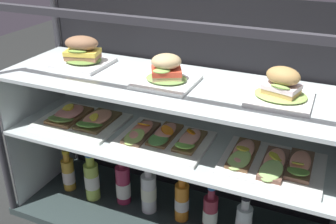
{
  "coord_description": "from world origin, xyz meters",
  "views": [
    {
      "loc": [
        0.53,
        -1.2,
        1.17
      ],
      "look_at": [
        0.0,
        0.0,
        0.53
      ],
      "focal_mm": 41.98,
      "sensor_mm": 36.0,
      "label": 1
    }
  ],
  "objects_px": {
    "plated_roll_sandwich_near_left_corner": "(83,54)",
    "juice_bottle_tucked_behind": "(243,223)",
    "juice_bottle_back_right": "(123,184)",
    "open_sandwich_tray_near_right_corner": "(81,119)",
    "juice_bottle_back_center": "(92,180)",
    "open_sandwich_tray_center": "(271,163)",
    "plated_roll_sandwich_far_right": "(167,74)",
    "juice_bottle_near_post": "(182,201)",
    "juice_bottle_front_second": "(210,214)",
    "open_sandwich_tray_right_of_center": "(163,138)",
    "juice_bottle_front_fourth": "(149,192)",
    "plated_roll_sandwich_right_of_center": "(281,89)",
    "juice_bottle_back_left": "(69,173)"
  },
  "relations": [
    {
      "from": "plated_roll_sandwich_near_left_corner",
      "to": "juice_bottle_tucked_behind",
      "type": "relative_size",
      "value": 0.89
    },
    {
      "from": "plated_roll_sandwich_near_left_corner",
      "to": "juice_bottle_back_right",
      "type": "xyz_separation_m",
      "value": [
        0.16,
        -0.01,
        -0.57
      ]
    },
    {
      "from": "open_sandwich_tray_near_right_corner",
      "to": "juice_bottle_back_center",
      "type": "bearing_deg",
      "value": 8.33
    },
    {
      "from": "open_sandwich_tray_center",
      "to": "plated_roll_sandwich_far_right",
      "type": "bearing_deg",
      "value": 177.01
    },
    {
      "from": "juice_bottle_back_center",
      "to": "juice_bottle_near_post",
      "type": "relative_size",
      "value": 1.03
    },
    {
      "from": "juice_bottle_near_post",
      "to": "juice_bottle_front_second",
      "type": "distance_m",
      "value": 0.13
    },
    {
      "from": "open_sandwich_tray_right_of_center",
      "to": "juice_bottle_tucked_behind",
      "type": "height_order",
      "value": "open_sandwich_tray_right_of_center"
    },
    {
      "from": "open_sandwich_tray_right_of_center",
      "to": "juice_bottle_tucked_behind",
      "type": "xyz_separation_m",
      "value": [
        0.33,
        0.01,
        -0.31
      ]
    },
    {
      "from": "juice_bottle_near_post",
      "to": "juice_bottle_tucked_behind",
      "type": "distance_m",
      "value": 0.27
    },
    {
      "from": "juice_bottle_front_fourth",
      "to": "juice_bottle_near_post",
      "type": "xyz_separation_m",
      "value": [
        0.15,
        0.01,
        -0.0
      ]
    },
    {
      "from": "open_sandwich_tray_near_right_corner",
      "to": "open_sandwich_tray_right_of_center",
      "type": "bearing_deg",
      "value": -1.15
    },
    {
      "from": "plated_roll_sandwich_right_of_center",
      "to": "juice_bottle_front_second",
      "type": "bearing_deg",
      "value": -178.21
    },
    {
      "from": "open_sandwich_tray_right_of_center",
      "to": "juice_bottle_back_center",
      "type": "bearing_deg",
      "value": 178.33
    },
    {
      "from": "open_sandwich_tray_right_of_center",
      "to": "juice_bottle_front_fourth",
      "type": "xyz_separation_m",
      "value": [
        -0.09,
        0.04,
        -0.3
      ]
    },
    {
      "from": "juice_bottle_front_second",
      "to": "juice_bottle_tucked_behind",
      "type": "distance_m",
      "value": 0.14
    },
    {
      "from": "open_sandwich_tray_right_of_center",
      "to": "juice_bottle_front_fourth",
      "type": "relative_size",
      "value": 1.5
    },
    {
      "from": "juice_bottle_front_fourth",
      "to": "juice_bottle_near_post",
      "type": "bearing_deg",
      "value": 2.76
    },
    {
      "from": "open_sandwich_tray_center",
      "to": "juice_bottle_near_post",
      "type": "xyz_separation_m",
      "value": [
        -0.34,
        0.05,
        -0.31
      ]
    },
    {
      "from": "plated_roll_sandwich_far_right",
      "to": "open_sandwich_tray_right_of_center",
      "type": "height_order",
      "value": "plated_roll_sandwich_far_right"
    },
    {
      "from": "plated_roll_sandwich_right_of_center",
      "to": "open_sandwich_tray_near_right_corner",
      "type": "bearing_deg",
      "value": -178.7
    },
    {
      "from": "plated_roll_sandwich_right_of_center",
      "to": "open_sandwich_tray_near_right_corner",
      "type": "height_order",
      "value": "plated_roll_sandwich_right_of_center"
    },
    {
      "from": "open_sandwich_tray_near_right_corner",
      "to": "juice_bottle_back_left",
      "type": "xyz_separation_m",
      "value": [
        -0.12,
        0.02,
        -0.32
      ]
    },
    {
      "from": "juice_bottle_back_right",
      "to": "juice_bottle_tucked_behind",
      "type": "relative_size",
      "value": 1.06
    },
    {
      "from": "plated_roll_sandwich_right_of_center",
      "to": "open_sandwich_tray_center",
      "type": "height_order",
      "value": "plated_roll_sandwich_right_of_center"
    },
    {
      "from": "juice_bottle_back_left",
      "to": "open_sandwich_tray_right_of_center",
      "type": "bearing_deg",
      "value": -3.42
    },
    {
      "from": "open_sandwich_tray_right_of_center",
      "to": "juice_bottle_tucked_behind",
      "type": "bearing_deg",
      "value": 2.29
    },
    {
      "from": "plated_roll_sandwich_near_left_corner",
      "to": "juice_bottle_near_post",
      "type": "distance_m",
      "value": 0.72
    },
    {
      "from": "plated_roll_sandwich_near_left_corner",
      "to": "juice_bottle_back_center",
      "type": "height_order",
      "value": "plated_roll_sandwich_near_left_corner"
    },
    {
      "from": "open_sandwich_tray_near_right_corner",
      "to": "juice_bottle_front_second",
      "type": "xyz_separation_m",
      "value": [
        0.57,
        0.01,
        -0.31
      ]
    },
    {
      "from": "juice_bottle_front_fourth",
      "to": "juice_bottle_front_second",
      "type": "distance_m",
      "value": 0.28
    },
    {
      "from": "open_sandwich_tray_right_of_center",
      "to": "juice_bottle_back_center",
      "type": "xyz_separation_m",
      "value": [
        -0.36,
        0.01,
        -0.3
      ]
    },
    {
      "from": "open_sandwich_tray_right_of_center",
      "to": "juice_bottle_back_left",
      "type": "relative_size",
      "value": 1.63
    },
    {
      "from": "open_sandwich_tray_near_right_corner",
      "to": "juice_bottle_back_right",
      "type": "relative_size",
      "value": 1.45
    },
    {
      "from": "juice_bottle_back_left",
      "to": "juice_bottle_back_right",
      "type": "relative_size",
      "value": 0.89
    },
    {
      "from": "juice_bottle_back_center",
      "to": "juice_bottle_tucked_behind",
      "type": "distance_m",
      "value": 0.69
    },
    {
      "from": "plated_roll_sandwich_right_of_center",
      "to": "open_sandwich_tray_center",
      "type": "distance_m",
      "value": 0.26
    },
    {
      "from": "juice_bottle_back_left",
      "to": "plated_roll_sandwich_far_right",
      "type": "bearing_deg",
      "value": -2.24
    },
    {
      "from": "plated_roll_sandwich_right_of_center",
      "to": "juice_bottle_near_post",
      "type": "height_order",
      "value": "plated_roll_sandwich_right_of_center"
    },
    {
      "from": "juice_bottle_back_right",
      "to": "juice_bottle_near_post",
      "type": "distance_m",
      "value": 0.28
    },
    {
      "from": "open_sandwich_tray_center",
      "to": "juice_bottle_tucked_behind",
      "type": "height_order",
      "value": "open_sandwich_tray_center"
    },
    {
      "from": "juice_bottle_back_left",
      "to": "juice_bottle_front_fourth",
      "type": "xyz_separation_m",
      "value": [
        0.41,
        0.01,
        0.01
      ]
    },
    {
      "from": "plated_roll_sandwich_right_of_center",
      "to": "open_sandwich_tray_center",
      "type": "bearing_deg",
      "value": -85.05
    },
    {
      "from": "plated_roll_sandwich_near_left_corner",
      "to": "juice_bottle_back_left",
      "type": "height_order",
      "value": "plated_roll_sandwich_near_left_corner"
    },
    {
      "from": "juice_bottle_back_right",
      "to": "juice_bottle_front_second",
      "type": "height_order",
      "value": "juice_bottle_back_right"
    },
    {
      "from": "juice_bottle_front_fourth",
      "to": "plated_roll_sandwich_far_right",
      "type": "bearing_deg",
      "value": -15.12
    },
    {
      "from": "juice_bottle_front_fourth",
      "to": "juice_bottle_back_left",
      "type": "bearing_deg",
      "value": -179.15
    },
    {
      "from": "plated_roll_sandwich_right_of_center",
      "to": "juice_bottle_back_right",
      "type": "distance_m",
      "value": 0.84
    },
    {
      "from": "juice_bottle_back_right",
      "to": "juice_bottle_front_fourth",
      "type": "xyz_separation_m",
      "value": [
        0.13,
        -0.01,
        0.01
      ]
    },
    {
      "from": "open_sandwich_tray_center",
      "to": "juice_bottle_back_center",
      "type": "relative_size",
      "value": 1.46
    },
    {
      "from": "open_sandwich_tray_center",
      "to": "juice_bottle_back_right",
      "type": "relative_size",
      "value": 1.45
    }
  ]
}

